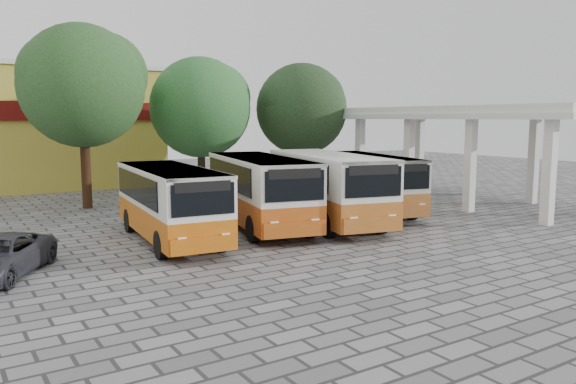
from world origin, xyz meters
TOP-DOWN VIEW (x-y plane):
  - ground at (0.00, 0.00)m, footprint 90.00×90.00m
  - terminal_shelter at (10.50, 4.00)m, footprint 6.80×15.80m
  - shophouse_block at (-11.00, 25.99)m, footprint 20.40×10.40m
  - bus_far_left at (-7.56, 3.35)m, footprint 3.16×8.16m
  - bus_centre_left at (-3.26, 3.90)m, footprint 4.37×8.98m
  - bus_centre_right at (-0.24, 3.05)m, footprint 4.59×9.21m
  - bus_far_right at (3.29, 4.45)m, footprint 4.44×8.52m
  - tree_left at (-8.26, 13.57)m, footprint 6.71×6.40m
  - tree_middle at (-1.05, 14.93)m, footprint 6.42×6.11m
  - tree_right at (5.71, 13.90)m, footprint 6.29×5.99m

SIDE VIEW (x-z plane):
  - ground at x=0.00m, z-range 0.00..0.00m
  - bus_far_left at x=-7.56m, z-range 0.23..3.10m
  - bus_far_right at x=3.29m, z-range 0.23..3.14m
  - bus_centre_left at x=-3.26m, z-range 0.24..3.33m
  - bus_centre_right at x=-0.24m, z-range 0.25..3.40m
  - shophouse_block at x=-11.00m, z-range 0.01..8.31m
  - terminal_shelter at x=10.50m, z-range 2.21..7.61m
  - tree_right at x=5.71m, z-range 1.38..9.73m
  - tree_middle at x=-1.05m, z-range 1.37..9.83m
  - tree_left at x=-8.26m, z-range 1.82..11.43m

